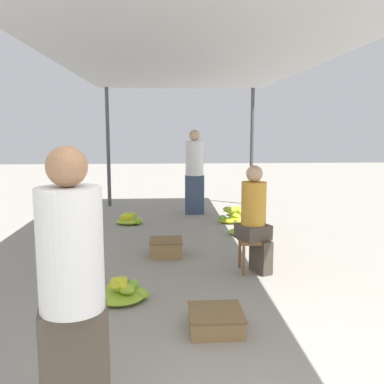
% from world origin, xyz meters
% --- Properties ---
extents(canopy_post_back_left, '(0.08, 0.08, 2.64)m').
position_xyz_m(canopy_post_back_left, '(-1.62, 8.30, 1.32)').
color(canopy_post_back_left, '#4C4C51').
rests_on(canopy_post_back_left, ground).
extents(canopy_post_back_right, '(0.08, 0.08, 2.64)m').
position_xyz_m(canopy_post_back_right, '(1.62, 8.30, 1.32)').
color(canopy_post_back_right, '#4C4C51').
rests_on(canopy_post_back_right, ground).
extents(canopy_tarp, '(3.63, 8.40, 0.04)m').
position_xyz_m(canopy_tarp, '(0.00, 4.30, 2.66)').
color(canopy_tarp, '#B2B2B7').
rests_on(canopy_tarp, canopy_post_front_left).
extents(vendor_foreground, '(0.42, 0.42, 1.66)m').
position_xyz_m(vendor_foreground, '(-0.85, 0.91, 0.86)').
color(vendor_foreground, '#4C4238').
rests_on(vendor_foreground, ground).
extents(stool, '(0.34, 0.34, 0.41)m').
position_xyz_m(stool, '(0.71, 3.67, 0.33)').
color(stool, brown).
rests_on(stool, ground).
extents(vendor_seated, '(0.45, 0.45, 1.31)m').
position_xyz_m(vendor_seated, '(0.73, 3.66, 0.68)').
color(vendor_seated, '#4C4238').
rests_on(vendor_seated, ground).
extents(banana_pile_left_0, '(0.60, 0.56, 0.25)m').
position_xyz_m(banana_pile_left_0, '(-0.80, 2.87, 0.09)').
color(banana_pile_left_0, yellow).
rests_on(banana_pile_left_0, ground).
extents(banana_pile_left_1, '(0.40, 0.51, 0.23)m').
position_xyz_m(banana_pile_left_1, '(-1.36, 3.36, 0.09)').
color(banana_pile_left_1, '#B6CD2C').
rests_on(banana_pile_left_1, ground).
extents(banana_pile_left_2, '(0.49, 0.43, 0.22)m').
position_xyz_m(banana_pile_left_2, '(-1.01, 6.42, 0.08)').
color(banana_pile_left_2, yellow).
rests_on(banana_pile_left_2, ground).
extents(banana_pile_right_0, '(0.38, 0.45, 0.25)m').
position_xyz_m(banana_pile_right_0, '(0.90, 5.46, 0.09)').
color(banana_pile_right_0, yellow).
rests_on(banana_pile_right_0, ground).
extents(banana_pile_right_1, '(0.43, 0.45, 0.30)m').
position_xyz_m(banana_pile_right_1, '(0.85, 6.40, 0.12)').
color(banana_pile_right_1, '#8ABC33').
rests_on(banana_pile_right_1, ground).
extents(banana_pile_right_2, '(0.44, 0.44, 0.19)m').
position_xyz_m(banana_pile_right_2, '(1.10, 7.05, 0.08)').
color(banana_pile_right_2, '#CDD627').
rests_on(banana_pile_right_2, ground).
extents(crate_near, '(0.47, 0.47, 0.18)m').
position_xyz_m(crate_near, '(0.08, 2.15, 0.09)').
color(crate_near, '#9E7A4C').
rests_on(crate_near, ground).
extents(crate_mid, '(0.45, 0.45, 0.22)m').
position_xyz_m(crate_mid, '(-0.35, 4.40, 0.11)').
color(crate_mid, '#9E7A4C').
rests_on(crate_mid, ground).
extents(shopper_walking_mid, '(0.38, 0.37, 1.72)m').
position_xyz_m(shopper_walking_mid, '(0.24, 7.30, 0.89)').
color(shopper_walking_mid, '#384766').
rests_on(shopper_walking_mid, ground).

